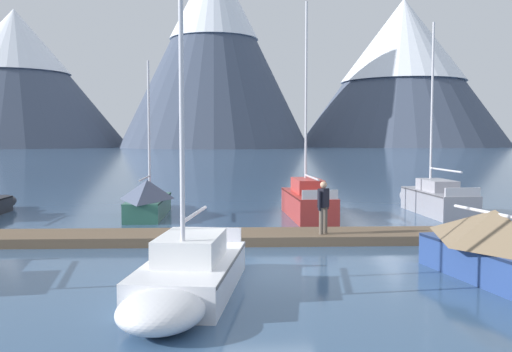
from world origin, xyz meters
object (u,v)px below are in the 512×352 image
sailboat_far_berth (305,200)px  person_on_dock (323,204)px  sailboat_mid_dock_port (149,198)px  sailboat_outer_slip (509,251)px  sailboat_end_of_dock (433,198)px  sailboat_mid_dock_starboard (187,275)px

sailboat_far_berth → person_on_dock: size_ratio=5.40×
person_on_dock → sailboat_mid_dock_port: bearing=133.0°
sailboat_far_berth → sailboat_outer_slip: (2.87, -11.72, 0.13)m
sailboat_far_berth → sailboat_end_of_dock: 5.91m
sailboat_mid_dock_port → person_on_dock: 9.33m
sailboat_mid_dock_starboard → sailboat_end_of_dock: sailboat_end_of_dock is taller
sailboat_mid_dock_starboard → sailboat_far_berth: (4.42, 12.19, 0.17)m
sailboat_end_of_dock → person_on_dock: (-6.28, -6.92, 0.62)m
sailboat_end_of_dock → sailboat_mid_dock_port: bearing=-179.5°
sailboat_far_berth → sailboat_outer_slip: sailboat_far_berth is taller
sailboat_mid_dock_starboard → sailboat_outer_slip: bearing=3.7°
sailboat_outer_slip → person_on_dock: (-3.27, 5.42, 0.46)m
sailboat_mid_dock_port → sailboat_mid_dock_starboard: (2.33, -12.71, -0.25)m
person_on_dock → sailboat_outer_slip: bearing=-58.9°
person_on_dock → sailboat_end_of_dock: bearing=47.8°
sailboat_end_of_dock → person_on_dock: 9.36m
sailboat_far_berth → sailboat_end_of_dock: (5.88, 0.63, -0.03)m
sailboat_far_berth → sailboat_end_of_dock: sailboat_far_berth is taller
sailboat_mid_dock_starboard → sailboat_outer_slip: sailboat_outer_slip is taller
sailboat_mid_dock_port → sailboat_end_of_dock: size_ratio=0.78×
sailboat_far_berth → person_on_dock: sailboat_far_berth is taller
sailboat_outer_slip → person_on_dock: size_ratio=4.17×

